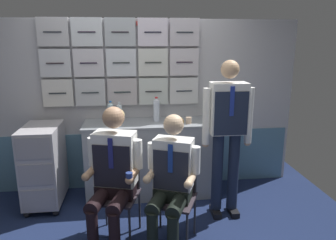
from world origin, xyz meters
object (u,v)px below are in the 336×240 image
crew_member_left (113,170)px  crew_member_standing (227,125)px  folding_chair_left (119,184)px  crew_member_right (171,178)px  coffee_cup_spare (106,118)px  service_trolley (44,164)px  water_bottle_clear (111,113)px  folding_chair_right (175,187)px

crew_member_left → crew_member_standing: (1.19, 0.38, 0.29)m
folding_chair_left → crew_member_right: (0.48, -0.28, 0.17)m
crew_member_left → crew_member_standing: size_ratio=0.77×
crew_member_left → coffee_cup_spare: bearing=96.9°
crew_member_left → coffee_cup_spare: size_ratio=16.49×
service_trolley → crew_member_left: bearing=-44.2°
service_trolley → water_bottle_clear: (0.78, 0.17, 0.55)m
service_trolley → coffee_cup_spare: size_ratio=11.97×
service_trolley → crew_member_standing: (2.03, -0.43, 0.51)m
coffee_cup_spare → folding_chair_left: bearing=-79.4°
service_trolley → crew_member_right: bearing=-34.8°
folding_chair_left → crew_member_right: bearing=-30.4°
water_bottle_clear → coffee_cup_spare: bearing=127.6°
folding_chair_right → coffee_cup_spare: coffee_cup_spare is taller
crew_member_standing → water_bottle_clear: crew_member_standing is taller
folding_chair_left → folding_chair_right: (0.54, -0.13, 0.00)m
folding_chair_left → water_bottle_clear: water_bottle_clear is taller
crew_member_standing → coffee_cup_spare: bearing=152.3°
folding_chair_left → folding_chair_right: bearing=-13.9°
service_trolley → coffee_cup_spare: coffee_cup_spare is taller
folding_chair_left → crew_member_right: size_ratio=0.67×
folding_chair_right → coffee_cup_spare: size_ratio=10.61×
folding_chair_right → crew_member_standing: 0.87m
water_bottle_clear → service_trolley: bearing=-167.9°
service_trolley → crew_member_right: crew_member_right is taller
crew_member_standing → coffee_cup_spare: (-1.32, 0.69, -0.05)m
service_trolley → coffee_cup_spare: bearing=20.1°
crew_member_left → crew_member_right: (0.52, -0.13, -0.04)m
folding_chair_right → coffee_cup_spare: bearing=124.1°
folding_chair_left → water_bottle_clear: 0.99m
folding_chair_right → crew_member_standing: bearing=31.1°
folding_chair_right → water_bottle_clear: 1.28m
crew_member_left → water_bottle_clear: bearing=93.4°
folding_chair_left → folding_chair_right: size_ratio=1.00×
service_trolley → folding_chair_left: 1.10m
folding_chair_left → crew_member_right: 0.58m
folding_chair_left → crew_member_standing: crew_member_standing is taller
service_trolley → crew_member_standing: 2.14m
folding_chair_left → folding_chair_right: 0.56m
crew_member_standing → folding_chair_right: bearing=-148.9°
service_trolley → water_bottle_clear: water_bottle_clear is taller
crew_member_left → crew_member_standing: crew_member_standing is taller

